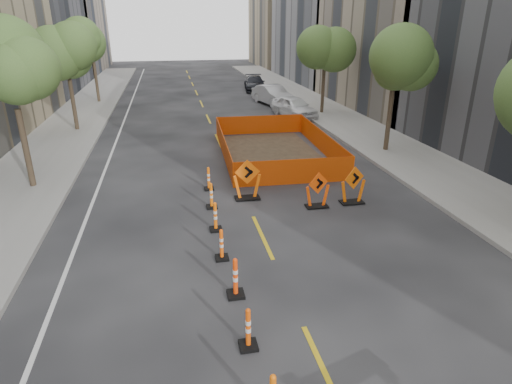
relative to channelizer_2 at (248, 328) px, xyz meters
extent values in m
plane|color=black|center=(1.36, 0.87, -0.50)|extent=(140.00, 140.00, 0.00)
cube|color=gray|center=(-7.64, 12.87, -0.42)|extent=(4.00, 90.00, 0.15)
cube|color=gray|center=(10.36, 12.87, -0.42)|extent=(4.00, 90.00, 0.15)
cube|color=#4C4C51|center=(-15.64, 40.07, 6.50)|extent=(12.00, 16.00, 14.00)
cube|color=gray|center=(18.36, 24.67, 6.50)|extent=(12.00, 16.00, 14.00)
cube|color=tan|center=(18.36, 59.47, 7.50)|extent=(12.00, 14.00, 16.00)
cylinder|color=#382B1E|center=(-7.04, 10.87, 1.08)|extent=(0.24, 0.24, 3.15)
sphere|color=#43692D|center=(-7.04, 10.87, 4.05)|extent=(2.80, 2.80, 2.80)
cylinder|color=#382B1E|center=(-7.04, 20.87, 1.08)|extent=(0.24, 0.24, 3.15)
sphere|color=#43692D|center=(-7.04, 20.87, 4.05)|extent=(2.80, 2.80, 2.80)
cylinder|color=#382B1E|center=(-7.04, 30.87, 1.08)|extent=(0.24, 0.24, 3.15)
sphere|color=#43692D|center=(-7.04, 30.87, 4.05)|extent=(2.80, 2.80, 2.80)
cylinder|color=#382B1E|center=(9.76, 12.87, 1.08)|extent=(0.24, 0.24, 3.15)
sphere|color=#43692D|center=(9.76, 12.87, 4.05)|extent=(2.80, 2.80, 2.80)
cylinder|color=#382B1E|center=(9.76, 22.87, 1.08)|extent=(0.24, 0.24, 3.15)
sphere|color=#43692D|center=(9.76, 22.87, 4.05)|extent=(2.80, 2.80, 2.80)
imported|color=white|center=(7.45, 22.26, 0.24)|extent=(2.83, 4.64, 1.48)
imported|color=#B6B6BC|center=(7.10, 27.39, 0.28)|extent=(2.80, 4.98, 1.55)
imported|color=black|center=(7.13, 35.12, 0.19)|extent=(2.51, 4.95, 1.38)
camera|label=1|loc=(-1.27, -7.13, 6.01)|focal=30.00mm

